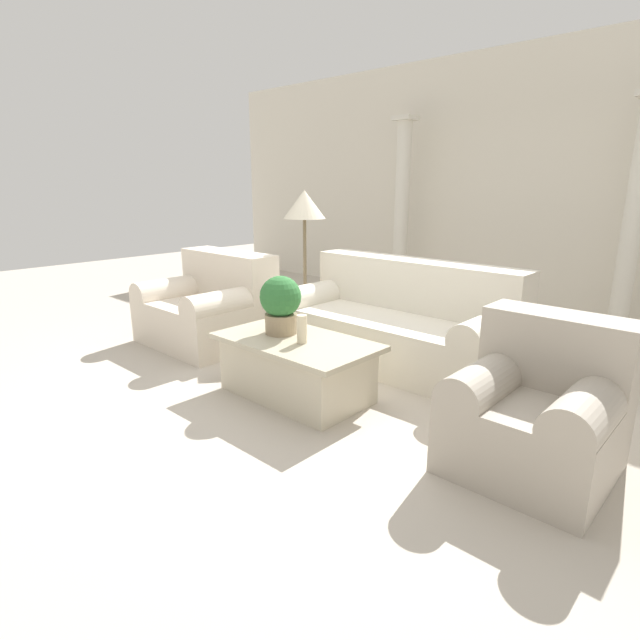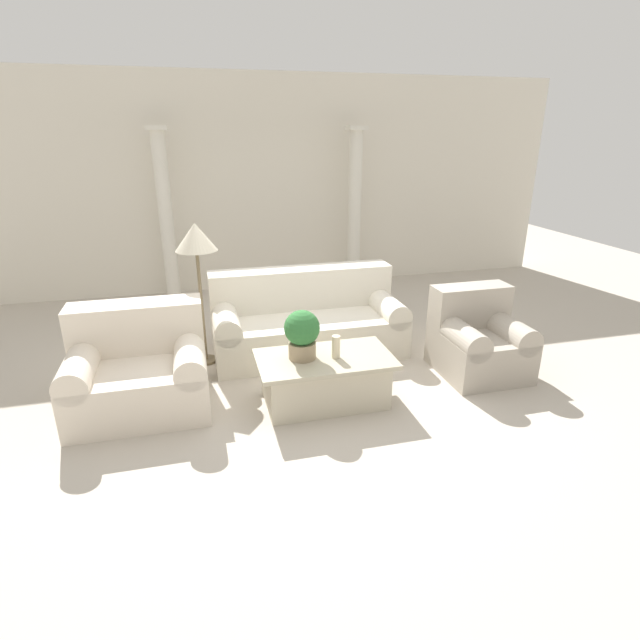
% 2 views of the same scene
% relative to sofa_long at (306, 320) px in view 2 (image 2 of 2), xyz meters
% --- Properties ---
extents(ground_plane, '(16.00, 16.00, 0.00)m').
position_rel_sofa_long_xyz_m(ground_plane, '(-0.23, -0.73, -0.36)').
color(ground_plane, '#BCB2A3').
extents(wall_back, '(10.00, 0.06, 3.20)m').
position_rel_sofa_long_xyz_m(wall_back, '(-0.23, 2.69, 1.24)').
color(wall_back, silver).
rests_on(wall_back, ground_plane).
extents(sofa_long, '(2.11, 0.99, 0.91)m').
position_rel_sofa_long_xyz_m(sofa_long, '(0.00, 0.00, 0.00)').
color(sofa_long, beige).
rests_on(sofa_long, ground_plane).
extents(loveseat, '(1.20, 0.99, 0.91)m').
position_rel_sofa_long_xyz_m(loveseat, '(-1.76, -0.83, 0.01)').
color(loveseat, beige).
rests_on(loveseat, ground_plane).
extents(coffee_table, '(1.24, 0.71, 0.46)m').
position_rel_sofa_long_xyz_m(coffee_table, '(-0.11, -1.22, -0.13)').
color(coffee_table, beige).
rests_on(coffee_table, ground_plane).
extents(potted_plant, '(0.32, 0.32, 0.45)m').
position_rel_sofa_long_xyz_m(potted_plant, '(-0.31, -1.18, 0.34)').
color(potted_plant, '#937F60').
rests_on(potted_plant, coffee_table).
extents(pillar_candle, '(0.08, 0.08, 0.21)m').
position_rel_sofa_long_xyz_m(pillar_candle, '(-0.01, -1.25, 0.20)').
color(pillar_candle, beige).
rests_on(pillar_candle, coffee_table).
extents(floor_lamp, '(0.43, 0.43, 1.53)m').
position_rel_sofa_long_xyz_m(floor_lamp, '(-1.15, -0.06, 0.96)').
color(floor_lamp, brown).
rests_on(floor_lamp, ground_plane).
extents(column_left, '(0.28, 0.28, 2.46)m').
position_rel_sofa_long_xyz_m(column_left, '(-1.51, 2.24, 0.90)').
color(column_left, silver).
rests_on(column_left, ground_plane).
extents(column_right, '(0.28, 0.28, 2.46)m').
position_rel_sofa_long_xyz_m(column_right, '(1.30, 2.24, 0.90)').
color(column_right, silver).
rests_on(column_right, ground_plane).
extents(armchair, '(0.83, 0.85, 0.87)m').
position_rel_sofa_long_xyz_m(armchair, '(1.61, -0.99, 0.00)').
color(armchair, '#ADA393').
rests_on(armchair, ground_plane).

